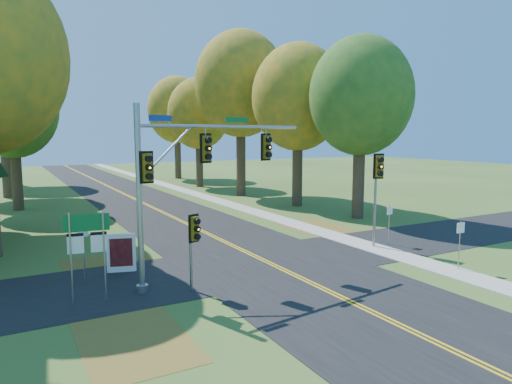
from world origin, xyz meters
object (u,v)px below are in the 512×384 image
east_signal_pole (378,177)px  traffic_mast (186,170)px  route_sign_cluster (87,239)px  info_kiosk (121,253)px

east_signal_pole → traffic_mast: bearing=-159.4°
east_signal_pole → route_sign_cluster: east_signal_pole is taller
info_kiosk → traffic_mast: bearing=-38.7°
traffic_mast → east_signal_pole: traffic_mast is taller
east_signal_pole → info_kiosk: (-12.60, 2.24, -2.92)m
traffic_mast → info_kiosk: 5.06m
traffic_mast → info_kiosk: traffic_mast is taller
traffic_mast → route_sign_cluster: bearing=178.5°
traffic_mast → east_signal_pole: size_ratio=1.56×
traffic_mast → info_kiosk: size_ratio=4.58×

